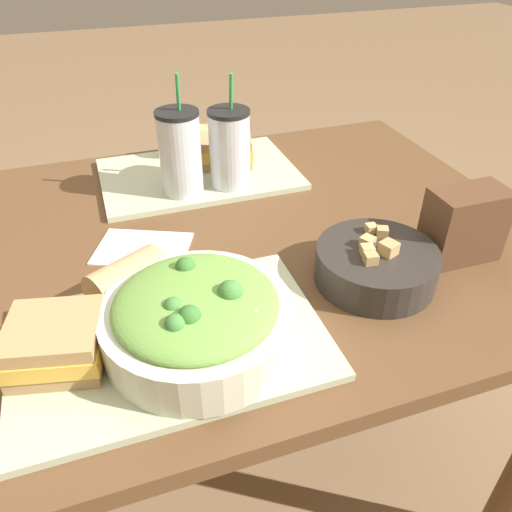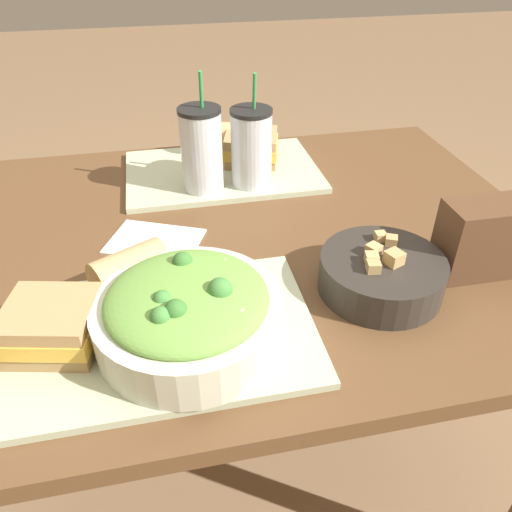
# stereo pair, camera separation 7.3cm
# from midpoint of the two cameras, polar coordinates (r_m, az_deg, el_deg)

# --- Properties ---
(ground_plane) EXTENTS (12.00, 12.00, 0.00)m
(ground_plane) POSITION_cam_midpoint_polar(r_m,az_deg,el_deg) (1.46, -5.85, -23.60)
(ground_plane) COLOR #846647
(dining_table) EXTENTS (1.24, 0.86, 0.75)m
(dining_table) POSITION_cam_midpoint_polar(r_m,az_deg,el_deg) (0.97, -8.10, -3.59)
(dining_table) COLOR brown
(dining_table) RESTS_ON ground_plane
(tray_near) EXTENTS (0.42, 0.28, 0.01)m
(tray_near) POSITION_cam_midpoint_polar(r_m,az_deg,el_deg) (0.71, -12.70, -9.66)
(tray_near) COLOR #B2BC99
(tray_near) RESTS_ON dining_table
(tray_far) EXTENTS (0.42, 0.28, 0.01)m
(tray_far) POSITION_cam_midpoint_polar(r_m,az_deg,el_deg) (1.13, -8.40, 9.22)
(tray_far) COLOR #B2BC99
(tray_far) RESTS_ON dining_table
(salad_bowl) EXTENTS (0.25, 0.25, 0.10)m
(salad_bowl) POSITION_cam_midpoint_polar(r_m,az_deg,el_deg) (0.66, -9.89, -7.00)
(salad_bowl) COLOR beige
(salad_bowl) RESTS_ON tray_near
(soup_bowl) EXTENTS (0.19, 0.19, 0.08)m
(soup_bowl) POSITION_cam_midpoint_polar(r_m,az_deg,el_deg) (0.80, 11.06, -0.98)
(soup_bowl) COLOR #2D2823
(soup_bowl) RESTS_ON dining_table
(sandwich_near) EXTENTS (0.14, 0.13, 0.06)m
(sandwich_near) POSITION_cam_midpoint_polar(r_m,az_deg,el_deg) (0.70, -24.70, -9.13)
(sandwich_near) COLOR tan
(sandwich_near) RESTS_ON tray_near
(baguette_near) EXTENTS (0.13, 0.11, 0.07)m
(baguette_near) POSITION_cam_midpoint_polar(r_m,az_deg,el_deg) (0.76, -16.90, -2.83)
(baguette_near) COLOR tan
(baguette_near) RESTS_ON tray_near
(sandwich_far) EXTENTS (0.15, 0.14, 0.06)m
(sandwich_far) POSITION_cam_midpoint_polar(r_m,az_deg,el_deg) (1.16, -5.34, 12.14)
(sandwich_far) COLOR tan
(sandwich_far) RESTS_ON tray_far
(baguette_far) EXTENTS (0.12, 0.10, 0.07)m
(baguette_far) POSITION_cam_midpoint_polar(r_m,az_deg,el_deg) (1.20, -9.32, 12.95)
(baguette_far) COLOR tan
(baguette_far) RESTS_ON tray_far
(drink_cup_dark) EXTENTS (0.08, 0.08, 0.24)m
(drink_cup_dark) POSITION_cam_midpoint_polar(r_m,az_deg,el_deg) (1.02, -10.70, 11.19)
(drink_cup_dark) COLOR silver
(drink_cup_dark) RESTS_ON tray_far
(drink_cup_red) EXTENTS (0.08, 0.08, 0.23)m
(drink_cup_red) POSITION_cam_midpoint_polar(r_m,az_deg,el_deg) (1.03, -5.07, 11.86)
(drink_cup_red) COLOR silver
(drink_cup_red) RESTS_ON tray_far
(chip_bag) EXTENTS (0.13, 0.07, 0.12)m
(chip_bag) POSITION_cam_midpoint_polar(r_m,az_deg,el_deg) (0.88, 20.54, 3.30)
(chip_bag) COLOR brown
(chip_bag) RESTS_ON dining_table
(napkin_folded) EXTENTS (0.19, 0.17, 0.00)m
(napkin_folded) POSITION_cam_midpoint_polar(r_m,az_deg,el_deg) (0.91, -15.07, 0.76)
(napkin_folded) COLOR white
(napkin_folded) RESTS_ON dining_table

